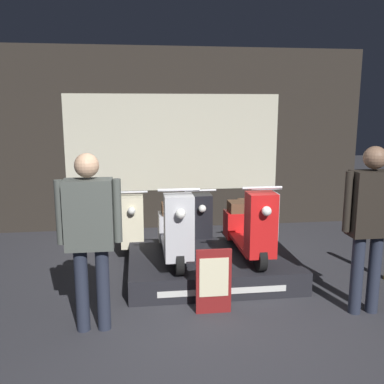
{
  "coord_description": "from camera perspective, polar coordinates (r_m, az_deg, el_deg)",
  "views": [
    {
      "loc": [
        -0.66,
        -3.67,
        2.15
      ],
      "look_at": [
        0.11,
        2.22,
        0.99
      ],
      "focal_mm": 40.0,
      "sensor_mm": 36.0,
      "label": 1
    }
  ],
  "objects": [
    {
      "name": "ground_plane",
      "position": [
        4.31,
        2.53,
        -18.9
      ],
      "size": [
        30.0,
        30.0,
        0.0
      ],
      "primitive_type": "plane",
      "color": "#2D2D33"
    },
    {
      "name": "shop_wall_back",
      "position": [
        7.68,
        -2.48,
        6.96
      ],
      "size": [
        6.89,
        0.09,
        3.2
      ],
      "color": "#28231E",
      "rests_on": "ground_plane"
    },
    {
      "name": "display_platform",
      "position": [
        5.64,
        2.56,
        -9.79
      ],
      "size": [
        2.11,
        1.54,
        0.29
      ],
      "color": "black",
      "rests_on": "ground_plane"
    },
    {
      "name": "scooter_display_left",
      "position": [
        5.35,
        -2.3,
        -5.03
      ],
      "size": [
        0.46,
        1.6,
        1.0
      ],
      "color": "black",
      "rests_on": "display_platform"
    },
    {
      "name": "scooter_display_right",
      "position": [
        5.51,
        7.61,
        -4.63
      ],
      "size": [
        0.46,
        1.6,
        1.0
      ],
      "color": "black",
      "rests_on": "display_platform"
    },
    {
      "name": "scooter_backrow_0",
      "position": [
        6.76,
        -7.92,
        -4.2
      ],
      "size": [
        0.46,
        1.6,
        1.0
      ],
      "color": "black",
      "rests_on": "ground_plane"
    },
    {
      "name": "scooter_backrow_1",
      "position": [
        6.82,
        0.46,
        -3.95
      ],
      "size": [
        0.46,
        1.6,
        1.0
      ],
      "color": "black",
      "rests_on": "ground_plane"
    },
    {
      "name": "scooter_backrow_2",
      "position": [
        7.02,
        8.52,
        -3.64
      ],
      "size": [
        0.46,
        1.6,
        1.0
      ],
      "color": "black",
      "rests_on": "ground_plane"
    },
    {
      "name": "person_left_browsing",
      "position": [
        4.17,
        -13.5,
        -4.61
      ],
      "size": [
        0.61,
        0.25,
        1.75
      ],
      "color": "#232838",
      "rests_on": "ground_plane"
    },
    {
      "name": "person_right_browsing",
      "position": [
        4.77,
        22.67,
        -3.01
      ],
      "size": [
        0.59,
        0.24,
        1.78
      ],
      "color": "#232838",
      "rests_on": "ground_plane"
    },
    {
      "name": "price_sign_board",
      "position": [
        4.62,
        2.9,
        -11.78
      ],
      "size": [
        0.38,
        0.04,
        0.71
      ],
      "color": "maroon",
      "rests_on": "ground_plane"
    }
  ]
}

